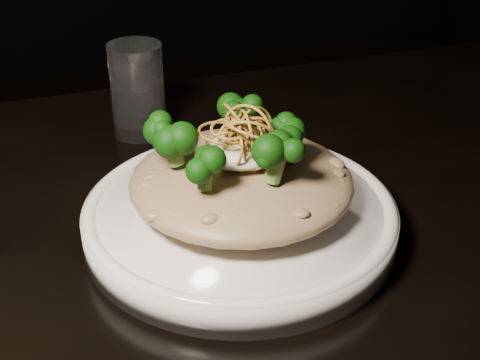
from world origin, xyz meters
The scene contains 7 objects.
table centered at (0.00, 0.00, 0.67)m, with size 1.10×0.80×0.75m.
plate centered at (0.01, 0.02, 0.76)m, with size 0.28×0.28×0.03m, color white.
risotto centered at (0.01, 0.03, 0.80)m, with size 0.20×0.20×0.04m, color brown.
broccoli centered at (0.01, 0.03, 0.85)m, with size 0.13×0.13×0.05m, color black, non-canonical shape.
cheese centered at (0.01, 0.02, 0.83)m, with size 0.06×0.06×0.02m, color silver.
shallots centered at (0.01, 0.02, 0.86)m, with size 0.06×0.06×0.04m, color #885E1C, non-canonical shape.
drinking_glass centered at (-0.03, 0.25, 0.80)m, with size 0.06×0.06×0.11m, color white.
Camera 1 is at (-0.15, -0.45, 1.10)m, focal length 50.00 mm.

